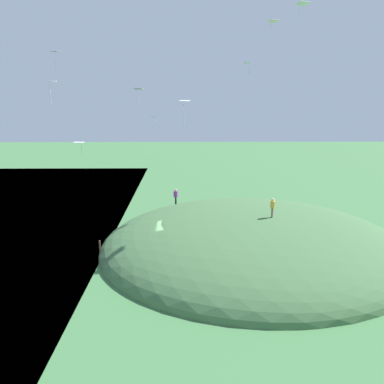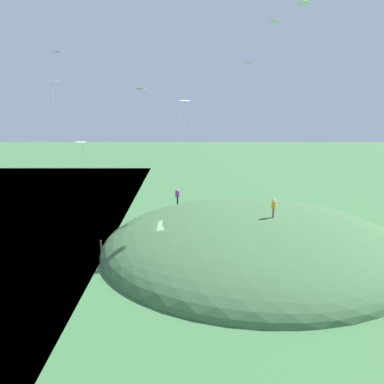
% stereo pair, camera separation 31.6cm
% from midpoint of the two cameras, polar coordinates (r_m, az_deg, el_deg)
% --- Properties ---
extents(ground_plane, '(160.00, 160.00, 0.00)m').
position_cam_midpoint_polar(ground_plane, '(35.52, -3.10, -8.43)').
color(ground_plane, '#3E703F').
extents(grass_hill, '(26.69, 25.80, 6.29)m').
position_cam_midpoint_polar(grass_hill, '(36.84, 8.19, -7.72)').
color(grass_hill, '#41683E').
rests_on(grass_hill, ground_plane).
extents(person_walking_path, '(0.51, 0.51, 1.65)m').
position_cam_midpoint_polar(person_walking_path, '(34.91, 10.92, -1.85)').
color(person_walking_path, brown).
rests_on(person_walking_path, grass_hill).
extents(person_near_shore, '(0.51, 0.51, 1.66)m').
position_cam_midpoint_polar(person_near_shore, '(43.48, -2.50, -0.38)').
color(person_near_shore, black).
rests_on(person_near_shore, grass_hill).
extents(kite_0, '(1.15, 1.01, 1.63)m').
position_cam_midpoint_polar(kite_0, '(43.55, 11.02, 22.25)').
color(kite_0, silver).
extents(kite_1, '(1.09, 0.89, 1.99)m').
position_cam_midpoint_polar(kite_1, '(42.91, -7.67, 13.92)').
color(kite_1, white).
extents(kite_2, '(0.92, 0.68, 1.26)m').
position_cam_midpoint_polar(kite_2, '(36.72, -15.74, 6.60)').
color(kite_2, white).
extents(kite_3, '(1.22, 1.14, 2.03)m').
position_cam_midpoint_polar(kite_3, '(44.52, -18.69, 17.93)').
color(kite_3, silver).
extents(kite_4, '(0.68, 0.51, 1.96)m').
position_cam_midpoint_polar(kite_4, '(38.91, -19.15, 14.06)').
color(kite_4, white).
extents(kite_5, '(1.34, 1.21, 1.21)m').
position_cam_midpoint_polar(kite_5, '(38.54, 14.92, 24.03)').
color(kite_5, white).
extents(kite_6, '(0.73, 0.82, 1.29)m').
position_cam_midpoint_polar(kite_6, '(41.36, 7.45, 17.31)').
color(kite_6, white).
extents(kite_7, '(0.75, 0.94, 1.58)m').
position_cam_midpoint_polar(kite_7, '(45.96, -5.70, 10.33)').
color(kite_7, white).
extents(kite_8, '(0.83, 0.76, 1.57)m').
position_cam_midpoint_polar(kite_8, '(27.07, -1.46, 12.32)').
color(kite_8, white).
extents(mooring_post, '(0.14, 0.14, 1.22)m').
position_cam_midpoint_polar(mooring_post, '(35.79, -12.97, -7.56)').
color(mooring_post, brown).
rests_on(mooring_post, ground_plane).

